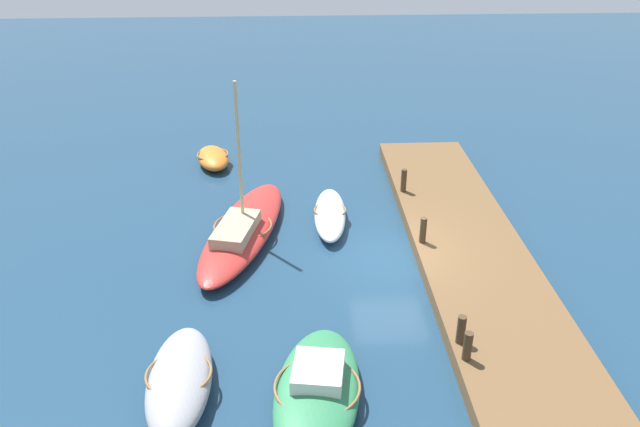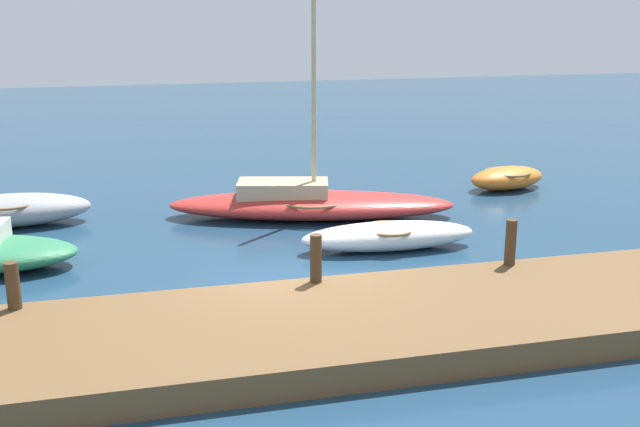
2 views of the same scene
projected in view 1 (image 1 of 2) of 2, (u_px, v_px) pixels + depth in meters
ground_plane at (392, 260)px, 21.42m from camera, size 84.00×84.00×0.00m
dock_platform at (470, 251)px, 21.42m from camera, size 18.44×3.62×0.49m
dinghy_orange at (213, 158)px, 28.22m from camera, size 2.78×1.89×0.68m
motorboat_green at (317, 390)px, 15.47m from camera, size 4.97×2.72×0.98m
sailboat_red at (242, 229)px, 22.44m from camera, size 7.76×3.73×5.64m
rowboat_white at (330, 214)px, 23.59m from camera, size 4.10×1.35×0.64m
rowboat_grey at (180, 380)px, 15.73m from camera, size 4.03×1.68×0.81m
mooring_post_west at (468, 346)px, 16.11m from camera, size 0.23×0.23×0.81m
mooring_post_mid_west at (461, 329)px, 16.71m from camera, size 0.23×0.23×0.81m
mooring_post_mid_east at (423, 230)px, 21.28m from camera, size 0.22×0.22×0.90m
mooring_post_east at (404, 180)px, 24.73m from camera, size 0.22×0.22×0.91m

